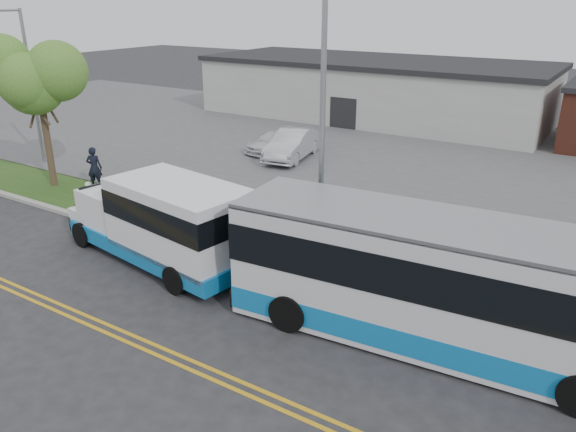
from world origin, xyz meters
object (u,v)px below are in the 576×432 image
Objects in this scene: streetlight_near at (321,113)px; shuttle_bus at (166,220)px; transit_bus at (465,289)px; parked_car_b at (275,141)px; tree_west at (38,79)px; streetlight_far at (30,82)px; parked_car_a at (292,144)px; pedestrian at (94,168)px.

streetlight_near is 6.31m from shuttle_bus.
transit_bus reaches higher than shuttle_bus.
transit_bus is at bearing -31.64° from parked_car_b.
shuttle_bus is at bearing -59.10° from parked_car_b.
tree_west is 21.04m from transit_bus.
streetlight_far reaches higher than transit_bus.
transit_bus is at bearing 10.47° from shuttle_bus.
shuttle_bus is at bearing -86.12° from parked_car_a.
tree_west is 4.62m from streetlight_far.
tree_west is 0.73× the size of streetlight_near.
streetlight_far is at bearing -154.63° from parked_car_a.
streetlight_far is 7.12m from pedestrian.
streetlight_near reaches higher than shuttle_bus.
shuttle_bus is at bearing -148.13° from streetlight_near.
parked_car_b is at bearing 63.77° from tree_west.
parked_car_a is at bearing -145.84° from pedestrian.
parked_car_a is (-3.40, 13.46, -0.71)m from shuttle_bus.
parked_car_a is at bearing 112.73° from shuttle_bus.
parked_car_b is (9.47, 8.89, -3.79)m from streetlight_far.
streetlight_near is at bearing 146.82° from pedestrian.
transit_bus is at bearing -23.26° from streetlight_near.
parked_car_b is at bearing 132.77° from transit_bus.
tree_west is at bearing -28.98° from streetlight_far.
tree_west is 1.72× the size of parked_car_b.
streetlight_near is 19.20m from streetlight_far.
transit_bus is at bearing -11.68° from streetlight_far.
streetlight_far is 1.99× the size of parked_car_b.
streetlight_near reaches higher than pedestrian.
streetlight_near is at bearing 152.30° from transit_bus.
transit_bus reaches higher than pedestrian.
streetlight_far reaches higher than parked_car_b.
streetlight_near is at bearing 40.40° from shuttle_bus.
tree_west is 13.23m from parked_car_a.
pedestrian is at bearing 163.33° from shuttle_bus.
shuttle_bus is at bearing 127.25° from pedestrian.
streetlight_near is 1.19× the size of streetlight_far.
parked_car_a is at bearing 131.05° from transit_bus.
tree_west is 1.40× the size of parked_car_a.
tree_west is at bearing -105.09° from parked_car_b.
pedestrian is (-12.89, 1.27, -4.13)m from streetlight_near.
pedestrian is at bearing -96.91° from parked_car_b.
streetlight_near reaches higher than parked_car_b.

